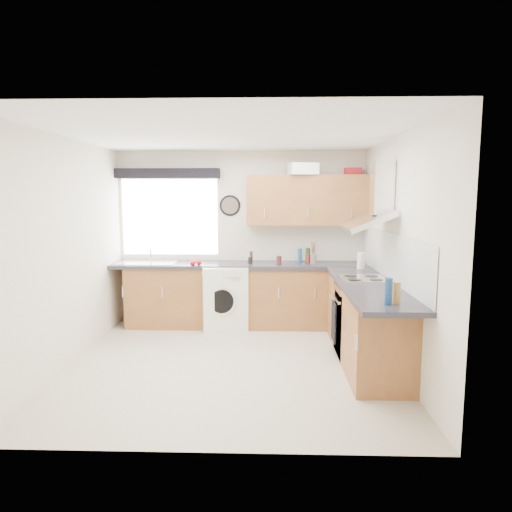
{
  "coord_description": "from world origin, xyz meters",
  "views": [
    {
      "loc": [
        0.43,
        -4.9,
        1.86
      ],
      "look_at": [
        0.25,
        0.85,
        1.1
      ],
      "focal_mm": 32.0,
      "sensor_mm": 36.0,
      "label": 1
    }
  ],
  "objects_px": {
    "upper_cabinets": "(307,200)",
    "washing_machine": "(224,297)",
    "oven": "(362,320)",
    "extractor_hood": "(374,204)"
  },
  "relations": [
    {
      "from": "extractor_hood",
      "to": "upper_cabinets",
      "type": "distance_m",
      "value": 1.48
    },
    {
      "from": "oven",
      "to": "upper_cabinets",
      "type": "xyz_separation_m",
      "value": [
        -0.55,
        1.32,
        1.38
      ]
    },
    {
      "from": "upper_cabinets",
      "to": "washing_machine",
      "type": "relative_size",
      "value": 1.91
    },
    {
      "from": "extractor_hood",
      "to": "upper_cabinets",
      "type": "height_order",
      "value": "upper_cabinets"
    },
    {
      "from": "extractor_hood",
      "to": "washing_machine",
      "type": "distance_m",
      "value": 2.51
    },
    {
      "from": "upper_cabinets",
      "to": "washing_machine",
      "type": "distance_m",
      "value": 1.8
    },
    {
      "from": "extractor_hood",
      "to": "oven",
      "type": "bearing_deg",
      "value": 180.0
    },
    {
      "from": "oven",
      "to": "washing_machine",
      "type": "xyz_separation_m",
      "value": [
        -1.72,
        1.1,
        0.02
      ]
    },
    {
      "from": "oven",
      "to": "upper_cabinets",
      "type": "distance_m",
      "value": 1.99
    },
    {
      "from": "extractor_hood",
      "to": "upper_cabinets",
      "type": "xyz_separation_m",
      "value": [
        -0.65,
        1.33,
        0.03
      ]
    }
  ]
}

